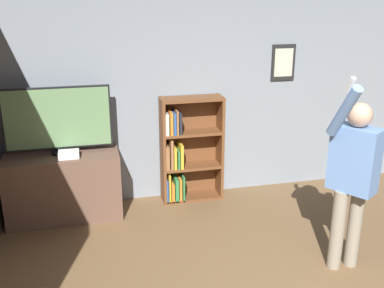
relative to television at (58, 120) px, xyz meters
The scene contains 6 objects.
wall_back 1.87m from the television, ahead, with size 7.08×0.09×2.70m.
tv_ledge 0.79m from the television, 90.00° to the right, with size 1.29×0.54×0.78m.
television is the anchor object (origin of this frame).
game_console 0.41m from the television, 61.16° to the right, with size 0.23×0.18×0.07m.
bookshelf 1.58m from the television, ahead, with size 0.77×0.28×1.33m.
person 3.16m from the television, 33.45° to the right, with size 0.56×0.54×1.90m.
Camera 1 is at (-1.50, -2.32, 2.53)m, focal length 42.00 mm.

